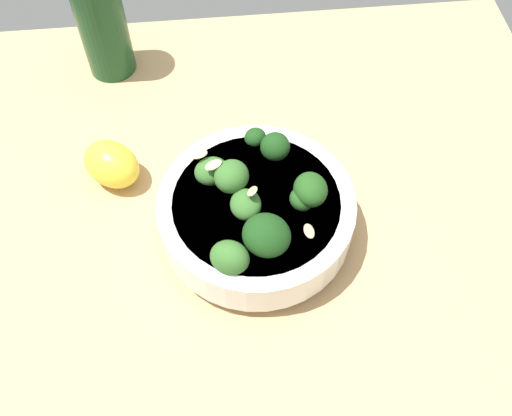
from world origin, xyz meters
The scene contains 4 objects.
ground_plane centered at (0.00, 0.00, -2.46)cm, with size 70.27×70.27×4.91cm, color tan.
bowl_of_broccoli centered at (-2.56, 0.11, 3.94)cm, with size 19.57×19.57×9.90cm.
lemon_wedge centered at (-17.50, 8.58, 2.52)cm, with size 6.60×4.88×5.04cm, color yellow.
bottle_tall centered at (-18.36, 26.59, 7.46)cm, with size 5.82×5.82×16.43cm.
Camera 1 is at (-5.88, -31.59, 52.20)cm, focal length 40.64 mm.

